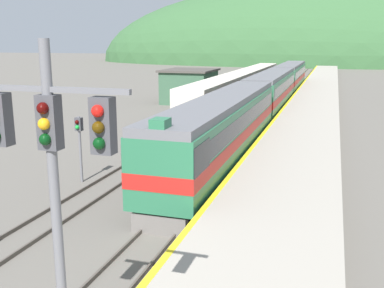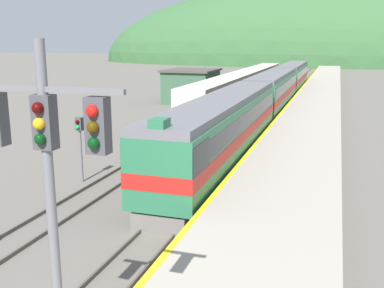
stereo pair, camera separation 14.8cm
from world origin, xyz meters
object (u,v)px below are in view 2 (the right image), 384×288
object	(u,v)px
signal_mast_main	(48,167)
signal_post_siding	(80,135)
express_train_lead_car	(223,129)
siding_train	(245,85)
carriage_second	(273,91)
carriage_third	(293,77)

from	to	relation	value
signal_mast_main	signal_post_siding	distance (m)	15.88
signal_post_siding	express_train_lead_car	bearing A→B (deg)	39.74
siding_train	signal_post_siding	xyz separation A→B (m)	(-1.58, -36.90, 0.69)
carriage_second	signal_mast_main	distance (m)	41.16
siding_train	signal_post_siding	bearing A→B (deg)	-92.45
express_train_lead_car	carriage_third	size ratio (longest dim) A/B	1.08
carriage_second	siding_train	size ratio (longest dim) A/B	0.43
carriage_second	carriage_third	bearing A→B (deg)	90.00
carriage_second	carriage_third	size ratio (longest dim) A/B	1.00
carriage_second	signal_mast_main	size ratio (longest dim) A/B	2.66
carriage_third	signal_post_siding	distance (m)	48.87
carriage_third	express_train_lead_car	bearing A→B (deg)	-90.00
siding_train	signal_mast_main	bearing A→B (deg)	-82.95
express_train_lead_car	siding_train	size ratio (longest dim) A/B	0.47
carriage_third	signal_mast_main	world-z (taller)	signal_mast_main
carriage_third	signal_mast_main	bearing A→B (deg)	-88.80
carriage_third	signal_mast_main	distance (m)	62.09
carriage_third	siding_train	distance (m)	12.55
carriage_second	siding_train	distance (m)	10.66
express_train_lead_car	carriage_third	world-z (taller)	express_train_lead_car
signal_mast_main	express_train_lead_car	bearing A→B (deg)	93.90
siding_train	signal_post_siding	world-z (taller)	siding_train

